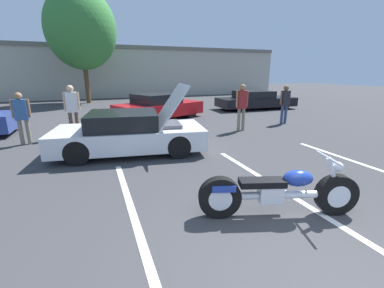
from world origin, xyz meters
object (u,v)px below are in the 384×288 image
motorcycle (278,192)px  spectator_far_lot (285,101)px  spectator_by_show_car (21,114)px  show_car_hood_open (130,133)px  spectator_near_motorcycle (72,106)px  parked_car_right_row (255,100)px  tree_background (81,29)px  parked_car_mid_row (159,107)px  spectator_midground (242,103)px

motorcycle → spectator_far_lot: spectator_far_lot is taller
motorcycle → spectator_by_show_car: bearing=144.9°
show_car_hood_open → spectator_near_motorcycle: bearing=130.9°
spectator_far_lot → parked_car_right_row: bearing=70.7°
motorcycle → tree_background: bearing=117.4°
tree_background → parked_car_mid_row: size_ratio=1.69×
parked_car_mid_row → spectator_near_motorcycle: 4.39m
spectator_near_motorcycle → spectator_midground: (5.98, -1.30, -0.01)m
show_car_hood_open → spectator_near_motorcycle: 3.07m
motorcycle → parked_car_right_row: 12.43m
parked_car_right_row → motorcycle: bearing=-120.4°
motorcycle → parked_car_right_row: bearing=75.4°
spectator_midground → spectator_far_lot: spectator_midground is taller
spectator_midground → tree_background: bearing=114.7°
spectator_far_lot → show_car_hood_open: bearing=-165.3°
spectator_by_show_car → parked_car_mid_row: bearing=30.2°
tree_background → spectator_by_show_car: 12.08m
spectator_near_motorcycle → motorcycle: bearing=-64.6°
spectator_near_motorcycle → show_car_hood_open: bearing=-58.5°
motorcycle → show_car_hood_open: (-1.66, 4.25, 0.16)m
motorcycle → spectator_midground: bearing=82.1°
parked_car_mid_row → spectator_far_lot: bearing=-55.8°
tree_background → parked_car_mid_row: bearing=-68.9°
parked_car_right_row → spectator_near_motorcycle: bearing=-157.7°
motorcycle → spectator_by_show_car: size_ratio=1.51×
tree_background → spectator_midground: (5.52, -11.98, -3.96)m
spectator_near_motorcycle → spectator_midground: spectator_near_motorcycle is taller
motorcycle → parked_car_mid_row: parked_car_mid_row is taller
tree_background → spectator_far_lot: bearing=-54.9°
tree_background → motorcycle: (2.78, -17.51, -4.62)m
parked_car_right_row → parked_car_mid_row: bearing=-166.8°
motorcycle → spectator_near_motorcycle: spectator_near_motorcycle is taller
parked_car_mid_row → spectator_midground: spectator_midground is taller
motorcycle → parked_car_mid_row: bearing=105.9°
motorcycle → parked_car_right_row: (6.78, 10.42, 0.13)m
spectator_midground → spectator_far_lot: size_ratio=1.07×
spectator_midground → spectator_far_lot: 2.57m
spectator_by_show_car → spectator_far_lot: bearing=-1.3°
spectator_midground → spectator_far_lot: (2.51, 0.53, -0.08)m
spectator_midground → spectator_far_lot: bearing=11.9°
tree_background → parked_car_right_row: (9.56, -7.09, -4.49)m
spectator_near_motorcycle → spectator_by_show_car: bearing=-158.7°
parked_car_mid_row → spectator_by_show_car: size_ratio=2.81×
tree_background → parked_car_right_row: size_ratio=1.59×
motorcycle → spectator_midground: 6.21m
parked_car_right_row → show_car_hood_open: bearing=-141.3°
show_car_hood_open → parked_car_right_row: 10.46m
spectator_by_show_car → spectator_midground: size_ratio=0.92×
show_car_hood_open → spectator_midground: 4.61m
motorcycle → spectator_near_motorcycle: size_ratio=1.38×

